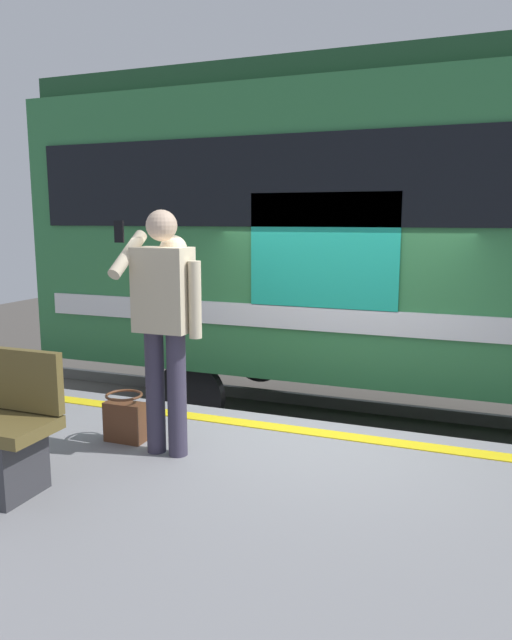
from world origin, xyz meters
name	(u,v)px	position (x,y,z in m)	size (l,w,h in m)	color
ground_plane	(309,517)	(0.00, 0.00, 0.00)	(25.17, 25.17, 0.00)	#4C4742
platform	(194,633)	(0.00, 2.25, 0.46)	(12.08, 4.50, 0.91)	gray
safety_line	(301,430)	(0.00, 0.30, 0.92)	(11.84, 0.16, 0.01)	yellow
track_rail_near	(350,444)	(0.00, -1.67, 0.08)	(15.71, 0.08, 0.16)	slate
track_rail_far	(372,407)	(0.00, -3.11, 0.08)	(15.71, 0.08, 0.16)	slate
passenger	(165,312)	(0.79, 1.09, 1.97)	(0.57, 0.55, 1.78)	#383347
handbag	(125,419)	(1.22, 1.01, 1.09)	(0.31, 0.29, 0.38)	#59331E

